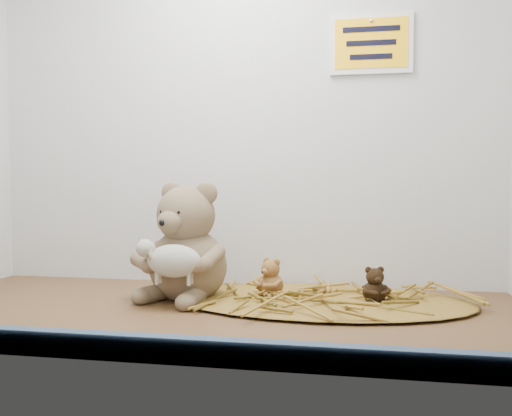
% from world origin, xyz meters
% --- Properties ---
extents(alcove_shell, '(1.20, 0.60, 0.90)m').
position_xyz_m(alcove_shell, '(0.00, 0.09, 0.45)').
color(alcove_shell, '#432717').
rests_on(alcove_shell, ground).
extents(front_rail, '(1.19, 0.02, 0.04)m').
position_xyz_m(front_rail, '(0.00, -0.29, 0.02)').
color(front_rail, '#334761').
rests_on(front_rail, shelf_floor).
extents(straw_bed, '(0.61, 0.35, 0.01)m').
position_xyz_m(straw_bed, '(0.21, 0.12, 0.01)').
color(straw_bed, brown).
rests_on(straw_bed, shelf_floor).
extents(main_teddy, '(0.25, 0.26, 0.24)m').
position_xyz_m(main_teddy, '(-0.07, 0.10, 0.12)').
color(main_teddy, brown).
rests_on(main_teddy, shelf_floor).
extents(toy_lamb, '(0.14, 0.08, 0.09)m').
position_xyz_m(toy_lamb, '(-0.07, 0.02, 0.09)').
color(toy_lamb, '#B9B7A6').
rests_on(toy_lamb, main_teddy).
extents(mini_teddy_tan, '(0.09, 0.09, 0.08)m').
position_xyz_m(mini_teddy_tan, '(0.10, 0.13, 0.05)').
color(mini_teddy_tan, olive).
rests_on(mini_teddy_tan, straw_bed).
extents(mini_teddy_brown, '(0.07, 0.08, 0.07)m').
position_xyz_m(mini_teddy_brown, '(0.31, 0.10, 0.05)').
color(mini_teddy_brown, black).
rests_on(mini_teddy_brown, straw_bed).
extents(wall_sign, '(0.16, 0.01, 0.11)m').
position_xyz_m(wall_sign, '(0.30, 0.29, 0.55)').
color(wall_sign, '#FFB40D').
rests_on(wall_sign, back_wall).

